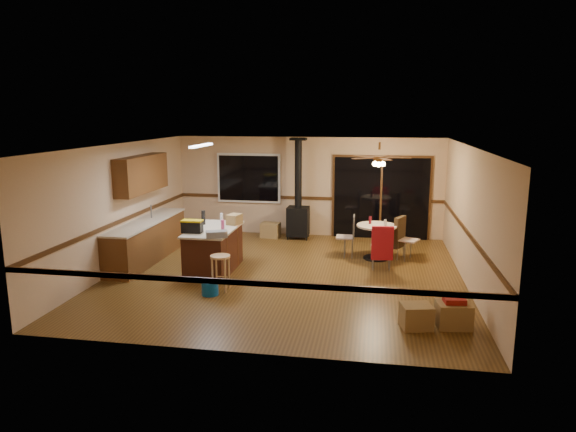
% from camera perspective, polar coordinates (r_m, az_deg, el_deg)
% --- Properties ---
extents(floor, '(7.00, 7.00, 0.00)m').
position_cam_1_polar(floor, '(10.47, -0.28, -6.50)').
color(floor, brown).
rests_on(floor, ground).
extents(ceiling, '(7.00, 7.00, 0.00)m').
position_cam_1_polar(ceiling, '(9.98, -0.29, 7.84)').
color(ceiling, silver).
rests_on(ceiling, ground).
extents(wall_back, '(7.00, 0.00, 7.00)m').
position_cam_1_polar(wall_back, '(13.56, 2.26, 3.27)').
color(wall_back, tan).
rests_on(wall_back, ground).
extents(wall_front, '(7.00, 0.00, 7.00)m').
position_cam_1_polar(wall_front, '(6.82, -5.36, -5.02)').
color(wall_front, tan).
rests_on(wall_front, ground).
extents(wall_left, '(0.00, 7.00, 7.00)m').
position_cam_1_polar(wall_left, '(11.28, -18.09, 1.04)').
color(wall_left, tan).
rests_on(wall_left, ground).
extents(wall_right, '(0.00, 7.00, 7.00)m').
position_cam_1_polar(wall_right, '(10.16, 19.55, -0.16)').
color(wall_right, tan).
rests_on(wall_right, ground).
extents(chair_rail, '(7.00, 7.00, 0.08)m').
position_cam_1_polar(chair_rail, '(10.21, -0.28, -1.15)').
color(chair_rail, '#412510').
rests_on(chair_rail, ground).
extents(window, '(1.72, 0.10, 1.32)m').
position_cam_1_polar(window, '(13.78, -4.39, 4.22)').
color(window, black).
rests_on(window, ground).
extents(sliding_door, '(2.52, 0.10, 2.10)m').
position_cam_1_polar(sliding_door, '(13.44, 10.29, 1.94)').
color(sliding_door, black).
rests_on(sliding_door, ground).
extents(lower_cabinets, '(0.60, 3.00, 0.86)m').
position_cam_1_polar(lower_cabinets, '(11.76, -15.41, -2.73)').
color(lower_cabinets, '#5B3417').
rests_on(lower_cabinets, ground).
extents(countertop, '(0.64, 3.04, 0.04)m').
position_cam_1_polar(countertop, '(11.66, -15.52, -0.59)').
color(countertop, '#C5B499').
rests_on(countertop, lower_cabinets).
extents(upper_cabinets, '(0.35, 2.00, 0.80)m').
position_cam_1_polar(upper_cabinets, '(11.74, -15.93, 4.51)').
color(upper_cabinets, '#5B3417').
rests_on(upper_cabinets, ground).
extents(kitchen_island, '(0.88, 1.68, 0.90)m').
position_cam_1_polar(kitchen_island, '(10.69, -8.24, -3.71)').
color(kitchen_island, '#3B190E').
rests_on(kitchen_island, ground).
extents(wood_stove, '(0.55, 0.50, 2.52)m').
position_cam_1_polar(wood_stove, '(13.24, 1.13, 0.57)').
color(wood_stove, black).
rests_on(wood_stove, ground).
extents(ceiling_fan, '(0.24, 0.24, 0.55)m').
position_cam_1_polar(ceiling_fan, '(11.31, 10.09, 6.12)').
color(ceiling_fan, brown).
rests_on(ceiling_fan, ceiling).
extents(fluorescent_strip, '(0.10, 1.20, 0.04)m').
position_cam_1_polar(fluorescent_strip, '(10.73, -9.61, 7.72)').
color(fluorescent_strip, white).
rests_on(fluorescent_strip, ceiling).
extents(toolbox_grey, '(0.45, 0.35, 0.12)m').
position_cam_1_polar(toolbox_grey, '(9.82, -7.94, -2.01)').
color(toolbox_grey, slate).
rests_on(toolbox_grey, kitchen_island).
extents(toolbox_black, '(0.40, 0.21, 0.22)m').
position_cam_1_polar(toolbox_black, '(10.28, -10.60, -1.22)').
color(toolbox_black, black).
rests_on(toolbox_black, kitchen_island).
extents(toolbox_yellow_lid, '(0.41, 0.22, 0.03)m').
position_cam_1_polar(toolbox_yellow_lid, '(10.25, -10.62, -0.53)').
color(toolbox_yellow_lid, gold).
rests_on(toolbox_yellow_lid, toolbox_black).
extents(box_on_island, '(0.31, 0.37, 0.21)m').
position_cam_1_polar(box_on_island, '(10.91, -5.98, -0.36)').
color(box_on_island, olive).
rests_on(box_on_island, kitchen_island).
extents(bottle_dark, '(0.09, 0.09, 0.30)m').
position_cam_1_polar(bottle_dark, '(10.97, -9.39, -0.17)').
color(bottle_dark, black).
rests_on(bottle_dark, kitchen_island).
extents(bottle_pink, '(0.08, 0.08, 0.22)m').
position_cam_1_polar(bottle_pink, '(10.35, -7.28, -1.03)').
color(bottle_pink, '#D84C8C').
rests_on(bottle_pink, kitchen_island).
extents(bottle_white, '(0.07, 0.07, 0.19)m').
position_cam_1_polar(bottle_white, '(11.19, -7.39, -0.16)').
color(bottle_white, white).
rests_on(bottle_white, kitchen_island).
extents(bar_stool, '(0.47, 0.47, 0.67)m').
position_cam_1_polar(bar_stool, '(9.55, -7.49, -6.29)').
color(bar_stool, tan).
rests_on(bar_stool, floor).
extents(blue_bucket, '(0.40, 0.40, 0.25)m').
position_cam_1_polar(blue_bucket, '(9.42, -8.65, -7.92)').
color(blue_bucket, '#0B4F9F').
rests_on(blue_bucket, floor).
extents(dining_table, '(0.89, 0.89, 0.78)m').
position_cam_1_polar(dining_table, '(11.58, 9.80, -2.18)').
color(dining_table, black).
rests_on(dining_table, ground).
extents(glass_red, '(0.08, 0.08, 0.17)m').
position_cam_1_polar(glass_red, '(11.61, 9.11, -0.44)').
color(glass_red, '#590C14').
rests_on(glass_red, dining_table).
extents(glass_cream, '(0.08, 0.08, 0.14)m').
position_cam_1_polar(glass_cream, '(11.47, 10.75, -0.73)').
color(glass_cream, beige).
rests_on(glass_cream, dining_table).
extents(chair_left, '(0.41, 0.40, 0.51)m').
position_cam_1_polar(chair_left, '(11.68, 6.89, -1.69)').
color(chair_left, tan).
rests_on(chair_left, ground).
extents(chair_near, '(0.46, 0.49, 0.70)m').
position_cam_1_polar(chair_near, '(10.71, 10.43, -2.96)').
color(chair_near, tan).
rests_on(chair_near, ground).
extents(chair_right, '(0.60, 0.58, 0.70)m').
position_cam_1_polar(chair_right, '(11.71, 12.43, -1.81)').
color(chair_right, tan).
rests_on(chair_right, ground).
extents(box_under_window, '(0.51, 0.42, 0.38)m').
position_cam_1_polar(box_under_window, '(13.48, -1.97, -1.57)').
color(box_under_window, olive).
rests_on(box_under_window, floor).
extents(box_corner_a, '(0.55, 0.48, 0.38)m').
position_cam_1_polar(box_corner_a, '(8.38, 17.90, -10.38)').
color(box_corner_a, olive).
rests_on(box_corner_a, floor).
extents(box_corner_b, '(0.52, 0.48, 0.36)m').
position_cam_1_polar(box_corner_b, '(8.19, 14.06, -10.74)').
color(box_corner_b, olive).
rests_on(box_corner_b, floor).
extents(box_small_red, '(0.34, 0.29, 0.08)m').
position_cam_1_polar(box_small_red, '(8.29, 18.00, -8.89)').
color(box_small_red, maroon).
rests_on(box_small_red, box_corner_a).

